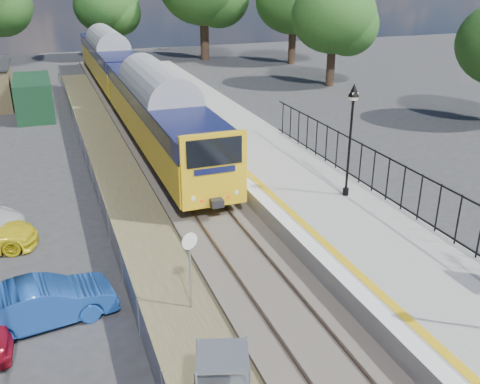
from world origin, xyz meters
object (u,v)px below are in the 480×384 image
victorian_lamp_north (352,114)px  speed_sign (190,259)px  car_blue (43,303)px  train (127,77)px

victorian_lamp_north → speed_sign: (-7.80, -4.31, -2.56)m
speed_sign → car_blue: size_ratio=0.64×
train → speed_sign: size_ratio=15.75×
train → car_blue: train is taller
victorian_lamp_north → speed_sign: 9.27m
train → car_blue: 25.96m
speed_sign → victorian_lamp_north: bearing=10.4°
train → speed_sign: 26.00m
victorian_lamp_north → car_blue: victorian_lamp_north is taller
car_blue → victorian_lamp_north: bearing=-82.4°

